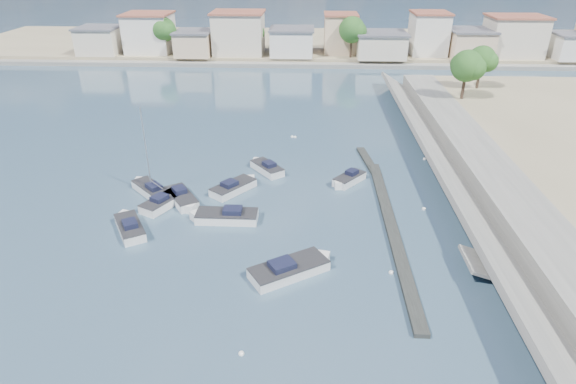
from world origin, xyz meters
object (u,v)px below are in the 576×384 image
object	(u,v)px
motorboat_d	(348,180)
motorboat_g	(183,199)
motorboat_e	(166,201)
sailboat	(151,189)
motorboat_b	(235,187)
motorboat_a	(129,227)
motorboat_f	(266,168)
motorboat_h	(293,268)
motorboat_c	(224,217)

from	to	relation	value
motorboat_d	motorboat_g	world-z (taller)	same
motorboat_e	sailboat	world-z (taller)	sailboat
motorboat_g	motorboat_b	bearing A→B (deg)	30.73
motorboat_a	motorboat_f	bearing A→B (deg)	49.92
motorboat_h	sailboat	xyz separation A→B (m)	(-14.37, 12.26, 0.04)
motorboat_g	motorboat_a	bearing A→B (deg)	-123.22
motorboat_a	motorboat_h	size ratio (longest dim) A/B	0.79
motorboat_b	motorboat_g	bearing A→B (deg)	-149.27
motorboat_g	motorboat_h	bearing A→B (deg)	-44.15
motorboat_b	motorboat_f	size ratio (longest dim) A/B	1.11
motorboat_a	sailboat	world-z (taller)	sailboat
motorboat_b	motorboat_e	distance (m)	6.89
motorboat_f	motorboat_g	world-z (taller)	same
motorboat_b	motorboat_c	xyz separation A→B (m)	(-0.20, -5.84, 0.00)
motorboat_a	motorboat_b	bearing A→B (deg)	44.63
motorboat_h	motorboat_f	bearing A→B (deg)	101.05
sailboat	motorboat_h	bearing A→B (deg)	-40.46
motorboat_b	motorboat_d	xyz separation A→B (m)	(11.31, 2.12, -0.00)
motorboat_b	motorboat_e	size ratio (longest dim) A/B	0.98
motorboat_f	sailboat	world-z (taller)	sailboat
motorboat_d	motorboat_g	bearing A→B (deg)	-163.01
motorboat_a	motorboat_h	bearing A→B (deg)	-20.68
motorboat_b	motorboat_g	world-z (taller)	same
motorboat_b	sailboat	xyz separation A→B (m)	(-8.20, -0.96, 0.04)
motorboat_c	motorboat_f	bearing A→B (deg)	74.92
motorboat_g	motorboat_h	xyz separation A→B (m)	(10.79, -10.47, -0.00)
motorboat_e	motorboat_h	distance (m)	15.83
sailboat	motorboat_b	bearing A→B (deg)	6.68
motorboat_f	sailboat	bearing A→B (deg)	-152.21
motorboat_a	motorboat_b	xyz separation A→B (m)	(7.98, 7.88, -0.00)
motorboat_a	sailboat	xyz separation A→B (m)	(-0.22, 6.92, 0.04)
motorboat_f	motorboat_h	bearing A→B (deg)	-78.95
motorboat_b	sailboat	distance (m)	8.26
motorboat_a	motorboat_b	world-z (taller)	same
motorboat_e	motorboat_h	bearing A→B (deg)	-39.22
motorboat_c	motorboat_h	bearing A→B (deg)	-49.19
motorboat_g	motorboat_c	bearing A→B (deg)	-35.04
motorboat_c	motorboat_g	xyz separation A→B (m)	(-4.42, 3.10, 0.00)
motorboat_d	motorboat_h	xyz separation A→B (m)	(-5.14, -15.34, 0.00)
motorboat_f	sailboat	size ratio (longest dim) A/B	0.49
motorboat_a	motorboat_e	xyz separation A→B (m)	(1.88, 4.67, -0.00)
motorboat_a	motorboat_b	size ratio (longest dim) A/B	0.99
motorboat_a	motorboat_c	distance (m)	8.04
motorboat_a	motorboat_c	size ratio (longest dim) A/B	0.81
motorboat_c	motorboat_d	bearing A→B (deg)	34.67
motorboat_e	motorboat_f	xyz separation A→B (m)	(8.76, 7.97, -0.00)
motorboat_b	motorboat_a	bearing A→B (deg)	-135.37
motorboat_d	motorboat_f	world-z (taller)	same
motorboat_g	motorboat_f	bearing A→B (deg)	45.91
motorboat_c	motorboat_e	distance (m)	6.46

